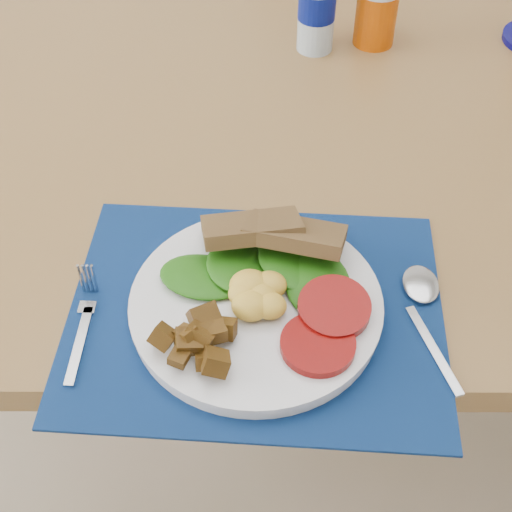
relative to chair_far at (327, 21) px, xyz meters
The scene contains 8 objects.
ground 1.08m from the chair_far, 95.29° to the right, with size 4.00×4.00×0.00m, color tan.
table 0.75m from the chair_far, 96.73° to the right, with size 1.40×0.90×0.75m.
chair_far is the anchor object (origin of this frame).
placemat 1.11m from the chair_far, 98.96° to the right, with size 0.43×0.34×0.00m, color black.
breakfast_plate 1.12m from the chair_far, 99.22° to the right, with size 0.29×0.29×0.07m.
fork 1.17m from the chair_far, 108.50° to the right, with size 0.02×0.15×0.00m.
spoon 1.09m from the chair_far, 88.59° to the right, with size 0.05×0.18×0.01m.
juice_glass 0.54m from the chair_far, 86.09° to the right, with size 0.07×0.07×0.10m, color #C34905.
Camera 1 is at (-0.08, -0.66, 1.40)m, focal length 50.00 mm.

